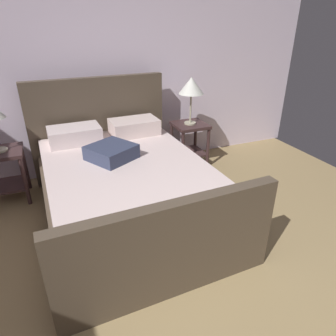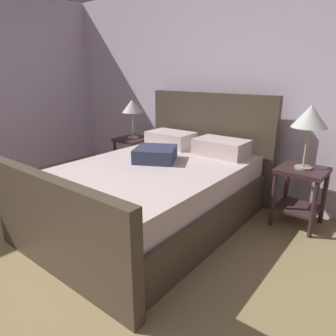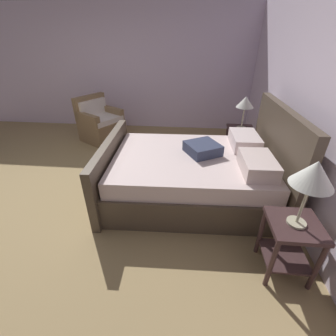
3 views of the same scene
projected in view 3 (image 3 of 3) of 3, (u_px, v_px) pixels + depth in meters
name	position (u px, v px, depth m)	size (l,w,h in m)	color
ground_plane	(57.00, 193.00, 3.44)	(5.74, 6.44, 0.02)	#A18759
wall_back	(320.00, 112.00, 2.52)	(5.86, 0.12, 2.58)	white
wall_side_left	(108.00, 69.00, 5.30)	(0.12, 6.56, 2.58)	silver
bed	(194.00, 173.00, 3.22)	(1.74, 2.33, 1.27)	brown
nightstand_right	(290.00, 239.00, 2.13)	(0.44, 0.44, 0.60)	#3E2829
table_lamp_right	(314.00, 175.00, 1.78)	(0.33, 0.33, 0.61)	#B7B293
nightstand_left	(239.00, 139.00, 4.12)	(0.44, 0.44, 0.60)	#3E2829
table_lamp_left	(245.00, 103.00, 3.81)	(0.28, 0.28, 0.54)	#B7B293
armchair	(100.00, 124.00, 4.96)	(1.00, 1.00, 0.90)	#8C6F4C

